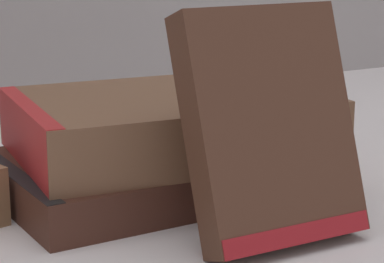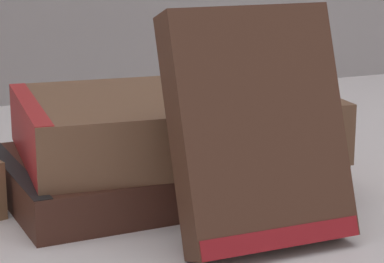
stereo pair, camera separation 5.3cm
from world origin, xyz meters
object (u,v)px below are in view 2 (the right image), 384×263
at_px(book_leaning_front, 259,136).
at_px(pocket_watch, 247,85).
at_px(book_flat_bottom, 156,171).
at_px(reading_glasses, 65,146).
at_px(book_flat_top, 165,123).

relative_size(book_leaning_front, pocket_watch, 2.45).
distance_m(book_flat_bottom, pocket_watch, 0.09).
bearing_deg(pocket_watch, reading_glasses, 124.16).
bearing_deg(book_leaning_front, reading_glasses, 100.90).
bearing_deg(book_flat_top, reading_glasses, 109.90).
xyz_separation_m(book_leaning_front, reading_glasses, (-0.05, 0.27, -0.07)).
relative_size(book_flat_bottom, pocket_watch, 3.99).
bearing_deg(book_leaning_front, pocket_watch, 65.71).
bearing_deg(reading_glasses, book_flat_top, -92.44).
height_order(pocket_watch, reading_glasses, pocket_watch).
distance_m(book_flat_bottom, book_leaning_front, 0.13).
height_order(book_flat_top, reading_glasses, book_flat_top).
bearing_deg(reading_glasses, pocket_watch, -72.80).
bearing_deg(book_flat_top, pocket_watch, 0.97).
xyz_separation_m(book_flat_top, reading_glasses, (-0.04, 0.15, -0.05)).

